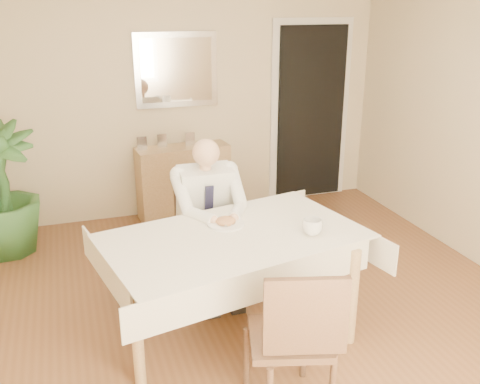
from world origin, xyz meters
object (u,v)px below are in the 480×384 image
object	(u,v)px
coffee_mug	(312,227)
sideboard	(184,182)
seated_man	(210,212)
chair_far	(202,223)
potted_palm	(1,190)
dining_table	(234,246)
chair_near	(296,335)

from	to	relation	value
coffee_mug	sideboard	bearing A→B (deg)	98.36
sideboard	coffee_mug	bearing A→B (deg)	-86.75
seated_man	sideboard	size ratio (longest dim) A/B	1.28
coffee_mug	chair_far	bearing A→B (deg)	115.93
seated_man	potted_palm	bearing A→B (deg)	141.25
chair_far	dining_table	bearing A→B (deg)	-89.77
seated_man	potted_palm	distance (m)	2.07
seated_man	coffee_mug	xyz separation A→B (m)	(0.50, -0.75, 0.12)
dining_table	sideboard	world-z (taller)	sideboard
sideboard	potted_palm	bearing A→B (deg)	-173.69
coffee_mug	sideboard	world-z (taller)	coffee_mug
chair_far	chair_near	xyz separation A→B (m)	(0.07, -1.75, 0.05)
chair_near	coffee_mug	bearing A→B (deg)	74.67
chair_far	coffee_mug	world-z (taller)	coffee_mug
sideboard	potted_palm	xyz separation A→B (m)	(-1.76, -0.36, 0.22)
chair_near	sideboard	bearing A→B (deg)	104.21
sideboard	potted_palm	size ratio (longest dim) A/B	0.80
sideboard	chair_far	bearing A→B (deg)	-101.36
chair_far	sideboard	bearing A→B (deg)	83.99
chair_near	potted_palm	bearing A→B (deg)	137.05
dining_table	chair_near	distance (m)	0.88
chair_far	chair_near	world-z (taller)	chair_near
coffee_mug	potted_palm	size ratio (longest dim) A/B	0.11
dining_table	coffee_mug	distance (m)	0.54
dining_table	seated_man	bearing A→B (deg)	78.27
dining_table	sideboard	distance (m)	2.26
dining_table	coffee_mug	bearing A→B (deg)	-28.86
dining_table	chair_far	bearing A→B (deg)	78.27
potted_palm	sideboard	bearing A→B (deg)	11.43
dining_table	chair_far	distance (m)	0.90
seated_man	chair_near	bearing A→B (deg)	-87.12
chair_far	seated_man	distance (m)	0.35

